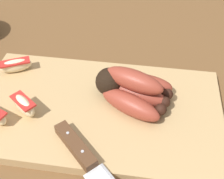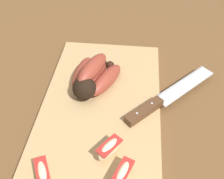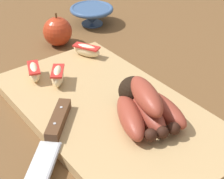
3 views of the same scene
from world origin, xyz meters
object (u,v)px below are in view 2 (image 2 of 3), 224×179
at_px(chefs_knife, 159,101).
at_px(apple_wedge_near, 109,149).
at_px(apple_wedge_middle, 123,174).
at_px(banana_bunch, 92,76).
at_px(apple_wedge_far, 43,174).

height_order(chefs_knife, apple_wedge_near, apple_wedge_near).
bearing_deg(apple_wedge_middle, banana_bunch, 20.98).
xyz_separation_m(apple_wedge_near, apple_wedge_middle, (-0.05, -0.03, -0.00)).
height_order(banana_bunch, apple_wedge_far, banana_bunch).
bearing_deg(apple_wedge_near, banana_bunch, 18.13).
bearing_deg(apple_wedge_near, apple_wedge_far, 119.14).
distance_m(banana_bunch, apple_wedge_far, 0.26).
height_order(apple_wedge_near, apple_wedge_far, apple_wedge_near).
distance_m(apple_wedge_middle, apple_wedge_far, 0.14).
bearing_deg(chefs_knife, banana_bunch, 74.33).
bearing_deg(apple_wedge_middle, apple_wedge_far, 95.95).
relative_size(apple_wedge_near, apple_wedge_far, 0.85).
relative_size(apple_wedge_middle, apple_wedge_far, 0.93).
relative_size(banana_bunch, apple_wedge_middle, 2.26).
distance_m(apple_wedge_near, apple_wedge_far, 0.13).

